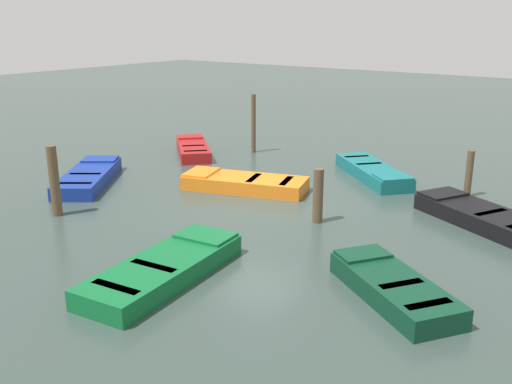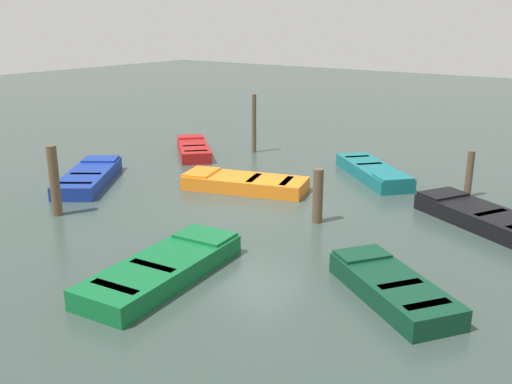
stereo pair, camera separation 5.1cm
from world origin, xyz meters
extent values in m
plane|color=#33423D|center=(0.00, 0.00, 0.00)|extent=(80.00, 80.00, 0.00)
cube|color=orange|center=(1.07, -0.92, 0.20)|extent=(3.86, 2.33, 0.40)
cube|color=black|center=(1.07, -0.92, 0.34)|extent=(3.25, 1.89, 0.04)
cube|color=orange|center=(2.42, -0.50, 0.43)|extent=(1.11, 1.36, 0.06)
cube|color=black|center=(0.81, -1.00, 0.38)|extent=(0.49, 1.04, 0.04)
cube|color=black|center=(-0.15, -1.30, 0.38)|extent=(0.49, 1.04, 0.04)
cube|color=#0C3823|center=(-5.28, 3.02, 0.20)|extent=(3.03, 2.56, 0.40)
cube|color=maroon|center=(-5.28, 3.02, 0.34)|extent=(2.53, 2.11, 0.04)
cube|color=#0C3823|center=(-4.35, 2.38, 0.43)|extent=(1.09, 1.19, 0.06)
cube|color=maroon|center=(-5.46, 3.14, 0.38)|extent=(0.65, 0.83, 0.04)
cube|color=maroon|center=(-6.12, 3.59, 0.38)|extent=(0.65, 0.83, 0.04)
cube|color=black|center=(-5.47, -1.98, 0.20)|extent=(3.65, 2.73, 0.40)
cube|color=gray|center=(-5.47, -1.98, 0.34)|extent=(3.06, 2.25, 0.04)
cube|color=black|center=(-4.28, -2.61, 0.43)|extent=(1.21, 1.37, 0.06)
cube|color=#776E5D|center=(-5.70, -1.86, 0.38)|extent=(0.64, 0.98, 0.04)
cube|color=navy|center=(5.38, 1.39, 0.20)|extent=(3.17, 3.74, 0.40)
cube|color=silver|center=(5.38, 1.39, 0.34)|extent=(2.63, 3.13, 0.04)
cube|color=navy|center=(6.23, 0.21, 0.43)|extent=(1.36, 1.30, 0.06)
cube|color=#A4A49F|center=(5.22, 1.62, 0.38)|extent=(0.88, 0.71, 0.04)
cube|color=#A4A49F|center=(4.61, 2.45, 0.38)|extent=(0.88, 0.71, 0.04)
cube|color=#14666B|center=(-1.42, -4.39, 0.20)|extent=(3.54, 3.32, 0.40)
cube|color=beige|center=(-1.42, -4.39, 0.34)|extent=(2.96, 2.76, 0.04)
cube|color=#14666B|center=(-2.52, -3.42, 0.43)|extent=(1.28, 1.29, 0.06)
cube|color=#9B9789|center=(-1.21, -4.58, 0.38)|extent=(0.72, 0.77, 0.04)
cube|color=#9B9789|center=(-0.44, -5.26, 0.38)|extent=(0.72, 0.77, 0.04)
cube|color=maroon|center=(5.40, -3.45, 0.20)|extent=(3.06, 2.98, 0.40)
cube|color=black|center=(5.40, -3.45, 0.34)|extent=(2.55, 2.48, 0.04)
cube|color=maroon|center=(6.31, -4.31, 0.43)|extent=(1.16, 1.17, 0.06)
cube|color=black|center=(5.23, -3.28, 0.38)|extent=(0.71, 0.73, 0.04)
cube|color=black|center=(4.58, -2.67, 0.38)|extent=(0.71, 0.73, 0.04)
cube|color=#0F602D|center=(-1.29, 4.90, 0.20)|extent=(1.70, 3.88, 0.40)
cube|color=orange|center=(-1.29, 4.90, 0.34)|extent=(1.35, 3.28, 0.04)
cube|color=#0F602D|center=(-1.14, 3.44, 0.43)|extent=(1.26, 0.95, 0.06)
cube|color=#B06E1E|center=(-1.32, 5.18, 0.38)|extent=(1.04, 0.31, 0.04)
cube|color=#B06E1E|center=(-1.43, 6.20, 0.38)|extent=(1.04, 0.31, 0.04)
cylinder|color=brown|center=(3.65, 3.76, 0.92)|extent=(0.25, 0.25, 1.84)
cylinder|color=brown|center=(-4.49, -4.13, 0.67)|extent=(0.20, 0.20, 1.34)
cylinder|color=brown|center=(-2.09, 0.26, 0.69)|extent=(0.26, 0.26, 1.38)
cylinder|color=brown|center=(3.81, -5.11, 1.10)|extent=(0.17, 0.17, 2.20)
camera|label=1|loc=(-8.81, 12.19, 4.94)|focal=40.32mm
camera|label=2|loc=(-8.85, 12.16, 4.94)|focal=40.32mm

